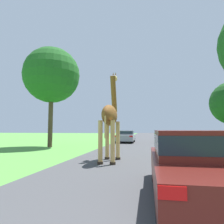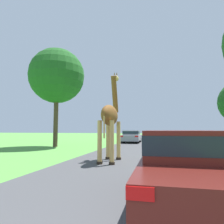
{
  "view_description": "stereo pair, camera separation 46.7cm",
  "coord_description": "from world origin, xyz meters",
  "px_view_note": "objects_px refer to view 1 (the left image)",
  "views": [
    {
      "loc": [
        0.45,
        0.63,
        1.52
      ],
      "look_at": [
        -1.24,
        10.03,
        2.36
      ],
      "focal_mm": 32.0,
      "sensor_mm": 36.0,
      "label": 1
    },
    {
      "loc": [
        0.91,
        0.72,
        1.52
      ],
      "look_at": [
        -1.24,
        10.03,
        2.36
      ],
      "focal_mm": 32.0,
      "sensor_mm": 36.0,
      "label": 2
    }
  ],
  "objects_px": {
    "giraffe_near_road": "(110,117)",
    "car_queue_right": "(165,136)",
    "tree_far_right": "(52,75)",
    "car_queue_left": "(126,136)",
    "car_lead_maroon": "(193,162)"
  },
  "relations": [
    {
      "from": "giraffe_near_road",
      "to": "car_queue_right",
      "type": "height_order",
      "value": "giraffe_near_road"
    },
    {
      "from": "car_queue_right",
      "to": "tree_far_right",
      "type": "bearing_deg",
      "value": -139.5
    },
    {
      "from": "car_queue_left",
      "to": "tree_far_right",
      "type": "distance_m",
      "value": 10.8
    },
    {
      "from": "giraffe_near_road",
      "to": "car_queue_right",
      "type": "xyz_separation_m",
      "value": [
        3.8,
        15.57,
        -1.37
      ]
    },
    {
      "from": "car_queue_right",
      "to": "car_queue_left",
      "type": "xyz_separation_m",
      "value": [
        -4.58,
        -1.69,
        0.0
      ]
    },
    {
      "from": "car_queue_left",
      "to": "tree_far_right",
      "type": "relative_size",
      "value": 0.49
    },
    {
      "from": "tree_far_right",
      "to": "car_queue_right",
      "type": "bearing_deg",
      "value": 40.5
    },
    {
      "from": "car_lead_maroon",
      "to": "car_queue_right",
      "type": "height_order",
      "value": "car_lead_maroon"
    },
    {
      "from": "car_lead_maroon",
      "to": "giraffe_near_road",
      "type": "bearing_deg",
      "value": 119.9
    },
    {
      "from": "car_queue_right",
      "to": "giraffe_near_road",
      "type": "bearing_deg",
      "value": -103.72
    },
    {
      "from": "giraffe_near_road",
      "to": "car_queue_left",
      "type": "distance_m",
      "value": 13.97
    },
    {
      "from": "car_lead_maroon",
      "to": "tree_far_right",
      "type": "xyz_separation_m",
      "value": [
        -9.35,
        11.5,
        5.53
      ]
    },
    {
      "from": "car_lead_maroon",
      "to": "tree_far_right",
      "type": "relative_size",
      "value": 0.54
    },
    {
      "from": "car_lead_maroon",
      "to": "car_queue_left",
      "type": "relative_size",
      "value": 1.1
    },
    {
      "from": "car_lead_maroon",
      "to": "car_queue_right",
      "type": "xyz_separation_m",
      "value": [
        1.04,
        20.38,
        -0.06
      ]
    }
  ]
}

